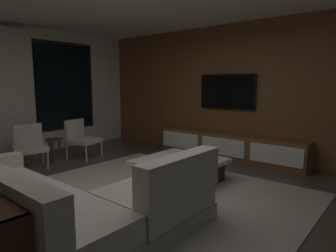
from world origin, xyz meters
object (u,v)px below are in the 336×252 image
object	(u,v)px
accent_chair_near_window	(81,137)
mounted_tv	(227,92)
coffee_table	(180,170)
sectional_couch	(62,207)
side_stool	(54,143)
book_stack_on_coffee_table	(179,159)
accent_chair_by_curtain	(29,144)
media_console	(230,147)

from	to	relation	value
accent_chair_near_window	mounted_tv	distance (m)	3.14
coffee_table	accent_chair_near_window	distance (m)	2.52
sectional_couch	coffee_table	xyz separation A→B (m)	(2.01, 0.06, -0.10)
accent_chair_near_window	side_stool	world-z (taller)	accent_chair_near_window
book_stack_on_coffee_table	accent_chair_by_curtain	size ratio (longest dim) A/B	0.28
coffee_table	book_stack_on_coffee_table	size ratio (longest dim) A/B	5.33
sectional_couch	coffee_table	size ratio (longest dim) A/B	2.16
accent_chair_near_window	accent_chair_by_curtain	world-z (taller)	same
accent_chair_near_window	mounted_tv	bearing A→B (deg)	-47.93
sectional_couch	book_stack_on_coffee_table	distance (m)	1.93
mounted_tv	accent_chair_near_window	bearing A→B (deg)	132.07
side_stool	mounted_tv	size ratio (longest dim) A/B	0.37
book_stack_on_coffee_table	accent_chair_by_curtain	distance (m)	2.82
accent_chair_near_window	side_stool	distance (m)	0.55
book_stack_on_coffee_table	side_stool	xyz separation A→B (m)	(-0.54, 2.63, -0.01)
coffee_table	accent_chair_by_curtain	xyz separation A→B (m)	(-1.08, 2.60, 0.25)
coffee_table	mounted_tv	xyz separation A→B (m)	(1.93, 0.28, 1.16)
sectional_couch	media_console	bearing A→B (deg)	2.15
coffee_table	mounted_tv	distance (m)	2.27
accent_chair_by_curtain	side_stool	xyz separation A→B (m)	(0.47, -0.01, -0.06)
accent_chair_by_curtain	side_stool	world-z (taller)	accent_chair_by_curtain
sectional_couch	side_stool	xyz separation A→B (m)	(1.39, 2.65, 0.08)
accent_chair_near_window	accent_chair_by_curtain	bearing A→B (deg)	174.57
book_stack_on_coffee_table	sectional_couch	bearing A→B (deg)	-179.35
side_stool	mounted_tv	bearing A→B (deg)	-42.17
accent_chair_near_window	side_stool	size ratio (longest dim) A/B	1.70
book_stack_on_coffee_table	side_stool	distance (m)	2.68
book_stack_on_coffee_table	side_stool	bearing A→B (deg)	101.55
media_console	mounted_tv	xyz separation A→B (m)	(0.18, 0.20, 1.10)
coffee_table	accent_chair_by_curtain	size ratio (longest dim) A/B	1.49
accent_chair_by_curtain	media_console	distance (m)	3.80
coffee_table	media_console	distance (m)	1.76
coffee_table	mounted_tv	bearing A→B (deg)	8.22
media_console	mounted_tv	world-z (taller)	mounted_tv
sectional_couch	media_console	world-z (taller)	sectional_couch
accent_chair_by_curtain	coffee_table	bearing A→B (deg)	-67.41
sectional_couch	coffee_table	world-z (taller)	sectional_couch
accent_chair_by_curtain	mounted_tv	world-z (taller)	mounted_tv
coffee_table	media_console	xyz separation A→B (m)	(1.75, 0.08, 0.06)
sectional_couch	accent_chair_near_window	world-z (taller)	sectional_couch
sectional_couch	book_stack_on_coffee_table	xyz separation A→B (m)	(1.93, 0.02, 0.09)
side_stool	coffee_table	bearing A→B (deg)	-76.61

